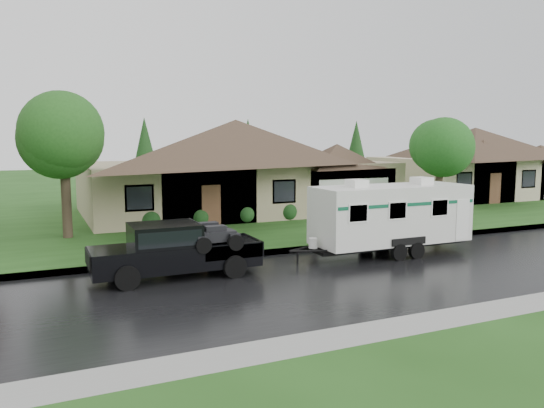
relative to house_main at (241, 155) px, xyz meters
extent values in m
plane|color=#214917|center=(-2.29, -13.84, -3.59)|extent=(140.00, 140.00, 0.00)
cube|color=black|center=(-2.29, -15.84, -3.59)|extent=(140.00, 8.00, 0.01)
cube|color=gray|center=(-2.29, -11.59, -3.52)|extent=(140.00, 0.50, 0.15)
cube|color=#214917|center=(-2.29, 1.16, -3.52)|extent=(140.00, 26.00, 0.15)
cube|color=#9A8E68|center=(-0.29, 0.16, -1.94)|extent=(18.00, 10.00, 3.00)
pyramid|color=#3B2D20|center=(-0.29, 0.16, 2.16)|extent=(19.44, 10.80, 2.60)
cube|color=#9A8E68|center=(5.11, -2.84, -2.09)|extent=(5.76, 4.00, 2.70)
cube|color=tan|center=(19.71, 0.66, -1.94)|extent=(14.00, 9.00, 3.00)
pyramid|color=#3B2D20|center=(19.71, 0.66, 1.86)|extent=(15.12, 9.72, 2.30)
cube|color=tan|center=(23.91, -1.84, -2.09)|extent=(4.48, 4.00, 2.70)
cylinder|color=#382B1E|center=(-10.45, -5.25, -2.04)|extent=(0.43, 0.43, 2.80)
sphere|color=#296420|center=(-10.45, -5.25, 1.02)|extent=(3.86, 3.86, 3.86)
cylinder|color=#382B1E|center=(9.34, -7.04, -2.15)|extent=(0.41, 0.41, 2.58)
sphere|color=#286E23|center=(9.34, -7.04, 0.68)|extent=(3.57, 3.57, 3.57)
sphere|color=#143814|center=(-6.59, -4.54, -2.94)|extent=(1.00, 1.00, 1.00)
sphere|color=#143814|center=(-4.07, -4.54, -2.94)|extent=(1.00, 1.00, 1.00)
sphere|color=#143814|center=(-1.55, -4.54, -2.94)|extent=(1.00, 1.00, 1.00)
sphere|color=#143814|center=(0.97, -4.54, -2.94)|extent=(1.00, 1.00, 1.00)
sphere|color=#143814|center=(3.49, -4.54, -2.94)|extent=(1.00, 1.00, 1.00)
sphere|color=#143814|center=(6.01, -4.54, -2.94)|extent=(1.00, 1.00, 1.00)
cube|color=black|center=(-7.57, -13.56, -2.88)|extent=(5.49, 1.83, 0.79)
cube|color=black|center=(-9.58, -13.56, -2.63)|extent=(1.46, 1.79, 0.32)
cube|color=black|center=(-7.94, -13.56, -2.17)|extent=(2.20, 1.72, 0.82)
cube|color=black|center=(-7.94, -13.56, -2.13)|extent=(2.01, 1.76, 0.50)
cube|color=black|center=(-5.83, -13.56, -2.69)|extent=(2.01, 1.74, 0.05)
cylinder|color=black|center=(-9.31, -14.45, -3.21)|extent=(0.77, 0.29, 0.77)
cylinder|color=black|center=(-9.31, -12.66, -3.21)|extent=(0.77, 0.29, 0.77)
cylinder|color=black|center=(-5.83, -14.45, -3.21)|extent=(0.77, 0.29, 0.77)
cylinder|color=black|center=(-5.83, -12.66, -3.21)|extent=(0.77, 0.29, 0.77)
cube|color=silver|center=(1.13, -13.56, -1.97)|extent=(6.41, 2.20, 2.24)
cube|color=black|center=(1.13, -13.56, -3.23)|extent=(6.77, 1.10, 0.13)
cube|color=#0B5334|center=(1.13, -13.56, -1.47)|extent=(6.28, 2.22, 0.13)
cube|color=white|center=(-0.52, -13.56, -0.70)|extent=(0.64, 0.73, 0.29)
cube|color=white|center=(2.60, -13.56, -0.70)|extent=(0.64, 0.73, 0.29)
cylinder|color=black|center=(0.72, -14.64, -3.27)|extent=(0.64, 0.22, 0.64)
cylinder|color=black|center=(0.72, -12.48, -3.27)|extent=(0.64, 0.22, 0.64)
cylinder|color=black|center=(1.54, -14.64, -3.27)|extent=(0.64, 0.22, 0.64)
cylinder|color=black|center=(1.54, -12.48, -3.27)|extent=(0.64, 0.22, 0.64)
camera|label=1|loc=(-11.77, -30.56, 0.99)|focal=35.00mm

